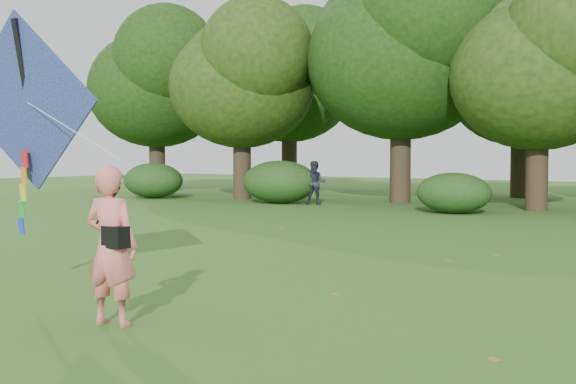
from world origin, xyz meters
The scene contains 7 objects.
ground centered at (0.00, 0.00, 0.00)m, with size 100.00×100.00×0.00m, color #265114.
man_kite_flyer centered at (-0.92, -0.91, 0.96)m, with size 0.70×0.46×1.93m, color #ED746F.
bystander_left centered at (-10.25, 17.86, 0.89)m, with size 0.87×0.68×1.79m, color #282A36.
crossbody_bag centered at (-0.80, -0.94, 1.09)m, with size 0.43×0.20×0.74m.
flying_kite centered at (-3.78, -0.05, 2.81)m, with size 4.46×1.28×3.37m.
shrub_band centered at (-0.72, 17.60, 0.86)m, with size 39.15×3.22×1.88m.
fallen_leaves centered at (1.86, 2.36, 0.01)m, with size 12.01×13.61×0.01m.
Camera 1 is at (5.79, -6.71, 2.06)m, focal length 45.00 mm.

